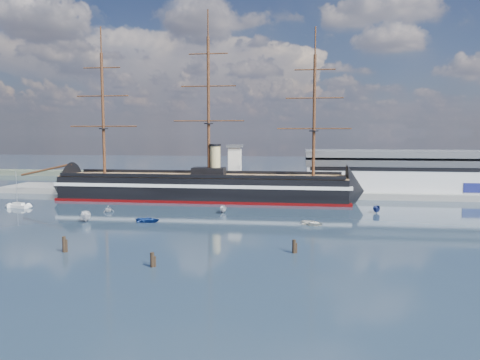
# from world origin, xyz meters

# --- Properties ---
(ground) EXTENTS (600.00, 600.00, 0.00)m
(ground) POSITION_xyz_m (0.00, 40.00, 0.00)
(ground) COLOR #213246
(ground) RESTS_ON ground
(quay) EXTENTS (180.00, 18.00, 2.00)m
(quay) POSITION_xyz_m (10.00, 76.00, 0.00)
(quay) COLOR slate
(quay) RESTS_ON ground
(warehouse) EXTENTS (63.00, 21.00, 11.60)m
(warehouse) POSITION_xyz_m (58.00, 80.00, 7.98)
(warehouse) COLOR #B7BABC
(warehouse) RESTS_ON ground
(quay_tower) EXTENTS (5.00, 5.00, 15.00)m
(quay_tower) POSITION_xyz_m (3.00, 73.00, 9.75)
(quay_tower) COLOR silver
(quay_tower) RESTS_ON ground
(warship) EXTENTS (112.89, 16.38, 53.94)m
(warship) POSITION_xyz_m (-6.94, 60.00, 4.04)
(warship) COLOR black
(warship) RESTS_ON ground
(sailboat) EXTENTS (6.67, 3.69, 10.24)m
(sailboat) POSITION_xyz_m (-53.13, 38.18, 0.65)
(sailboat) COLOR silver
(sailboat) RESTS_ON ground
(motorboat_a) EXTENTS (7.44, 5.25, 2.80)m
(motorboat_a) POSITION_xyz_m (-25.05, 21.53, 0.00)
(motorboat_a) COLOR silver
(motorboat_a) RESTS_ON ground
(motorboat_b) EXTENTS (1.84, 3.71, 1.67)m
(motorboat_b) POSITION_xyz_m (-10.22, 22.63, 0.00)
(motorboat_b) COLOR navy
(motorboat_b) RESTS_ON ground
(motorboat_c) EXTENTS (5.45, 2.64, 2.09)m
(motorboat_c) POSITION_xyz_m (5.15, 37.72, 0.00)
(motorboat_c) COLOR silver
(motorboat_c) RESTS_ON ground
(motorboat_d) EXTENTS (5.17, 5.30, 1.90)m
(motorboat_d) POSITION_xyz_m (-25.26, 34.78, 0.00)
(motorboat_d) COLOR silver
(motorboat_d) RESTS_ON ground
(motorboat_e) EXTENTS (3.03, 3.55, 1.58)m
(motorboat_e) POSITION_xyz_m (28.08, 24.18, 0.00)
(motorboat_e) COLOR silver
(motorboat_e) RESTS_ON ground
(motorboat_f) EXTENTS (5.90, 2.98, 2.25)m
(motorboat_f) POSITION_xyz_m (44.98, 42.68, 0.00)
(motorboat_f) COLOR navy
(motorboat_f) RESTS_ON ground
(piling_near_left) EXTENTS (0.64, 0.64, 3.51)m
(piling_near_left) POSITION_xyz_m (-15.58, -6.25, 0.00)
(piling_near_left) COLOR black
(piling_near_left) RESTS_ON ground
(piling_near_mid) EXTENTS (0.64, 0.64, 3.01)m
(piling_near_mid) POSITION_xyz_m (2.68, -12.98, 0.00)
(piling_near_mid) COLOR black
(piling_near_mid) RESTS_ON ground
(piling_near_right) EXTENTS (0.64, 0.64, 3.08)m
(piling_near_right) POSITION_xyz_m (24.44, -1.45, 0.00)
(piling_near_right) COLOR black
(piling_near_right) RESTS_ON ground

